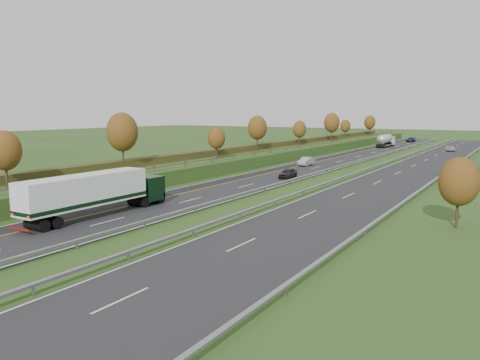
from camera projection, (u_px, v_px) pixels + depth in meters
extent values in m
plane|color=#284719|center=(346.00, 173.00, 75.23)|extent=(400.00, 400.00, 0.00)
cube|color=#242427|center=(312.00, 167.00, 83.59)|extent=(10.50, 200.00, 0.04)
cube|color=#242427|center=(407.00, 173.00, 75.02)|extent=(10.50, 200.00, 0.04)
cube|color=black|center=(293.00, 165.00, 85.53)|extent=(3.00, 200.00, 0.04)
cube|color=silver|center=(286.00, 165.00, 86.21)|extent=(0.15, 200.00, 0.01)
cube|color=gold|center=(300.00, 166.00, 84.75)|extent=(0.15, 200.00, 0.01)
cube|color=silver|center=(339.00, 168.00, 80.96)|extent=(0.15, 200.00, 0.01)
cube|color=silver|center=(376.00, 171.00, 77.64)|extent=(0.15, 200.00, 0.01)
cube|color=silver|center=(441.00, 175.00, 72.40)|extent=(0.15, 200.00, 0.01)
cube|color=silver|center=(121.00, 300.00, 24.28)|extent=(0.15, 4.00, 0.01)
cube|color=silver|center=(108.00, 221.00, 41.66)|extent=(0.15, 4.00, 0.01)
cube|color=silver|center=(242.00, 245.00, 34.39)|extent=(0.15, 4.00, 0.01)
cube|color=silver|center=(190.00, 200.00, 51.77)|extent=(0.15, 4.00, 0.01)
cube|color=silver|center=(307.00, 214.00, 44.50)|extent=(0.15, 4.00, 0.01)
cube|color=silver|center=(246.00, 186.00, 61.88)|extent=(0.15, 4.00, 0.01)
cube|color=silver|center=(349.00, 195.00, 54.61)|extent=(0.15, 4.00, 0.01)
cube|color=silver|center=(286.00, 175.00, 71.98)|extent=(0.15, 4.00, 0.01)
cube|color=silver|center=(377.00, 182.00, 64.72)|extent=(0.15, 4.00, 0.01)
cube|color=silver|center=(316.00, 167.00, 82.09)|extent=(0.15, 4.00, 0.01)
cube|color=silver|center=(398.00, 173.00, 74.82)|extent=(0.15, 4.00, 0.01)
cube|color=silver|center=(340.00, 161.00, 92.20)|extent=(0.15, 4.00, 0.01)
cube|color=silver|center=(414.00, 166.00, 84.93)|extent=(0.15, 4.00, 0.01)
cube|color=silver|center=(358.00, 156.00, 102.31)|extent=(0.15, 4.00, 0.01)
cube|color=silver|center=(426.00, 160.00, 95.04)|extent=(0.15, 4.00, 0.01)
cube|color=silver|center=(374.00, 152.00, 112.42)|extent=(0.15, 4.00, 0.01)
cube|color=silver|center=(436.00, 155.00, 105.15)|extent=(0.15, 4.00, 0.01)
cube|color=silver|center=(387.00, 149.00, 122.52)|extent=(0.15, 4.00, 0.01)
cube|color=silver|center=(444.00, 151.00, 115.26)|extent=(0.15, 4.00, 0.01)
cube|color=silver|center=(398.00, 146.00, 132.63)|extent=(0.15, 4.00, 0.01)
cube|color=silver|center=(451.00, 148.00, 125.36)|extent=(0.15, 4.00, 0.01)
cube|color=silver|center=(407.00, 144.00, 142.74)|extent=(0.15, 4.00, 0.01)
cube|color=silver|center=(457.00, 145.00, 135.47)|extent=(0.15, 4.00, 0.01)
cube|color=silver|center=(415.00, 142.00, 152.85)|extent=(0.15, 4.00, 0.01)
cube|color=silver|center=(462.00, 143.00, 145.58)|extent=(0.15, 4.00, 0.01)
cube|color=silver|center=(423.00, 140.00, 162.96)|extent=(0.15, 4.00, 0.01)
cube|color=silver|center=(467.00, 141.00, 155.69)|extent=(0.15, 4.00, 0.01)
cube|color=#284719|center=(249.00, 157.00, 90.20)|extent=(12.00, 200.00, 2.00)
cube|color=#2D3214|center=(240.00, 149.00, 91.01)|extent=(2.20, 180.00, 1.10)
cube|color=#422B19|center=(270.00, 150.00, 87.63)|extent=(0.08, 184.00, 0.10)
cube|color=#422B19|center=(270.00, 148.00, 87.58)|extent=(0.08, 184.00, 0.10)
cube|color=#422B19|center=(14.00, 188.00, 44.25)|extent=(0.12, 0.12, 1.20)
cube|color=#422B19|center=(71.00, 179.00, 49.72)|extent=(0.12, 0.12, 1.20)
cube|color=#422B19|center=(117.00, 173.00, 55.20)|extent=(0.12, 0.12, 1.20)
cube|color=#422B19|center=(154.00, 167.00, 60.67)|extent=(0.12, 0.12, 1.20)
cube|color=#422B19|center=(185.00, 163.00, 66.15)|extent=(0.12, 0.12, 1.20)
cube|color=#422B19|center=(212.00, 159.00, 71.62)|extent=(0.12, 0.12, 1.20)
cube|color=#422B19|center=(234.00, 155.00, 77.10)|extent=(0.12, 0.12, 1.20)
cube|color=#422B19|center=(254.00, 153.00, 82.57)|extent=(0.12, 0.12, 1.20)
cube|color=#422B19|center=(271.00, 150.00, 88.05)|extent=(0.12, 0.12, 1.20)
cube|color=#422B19|center=(286.00, 148.00, 93.52)|extent=(0.12, 0.12, 1.20)
cube|color=#422B19|center=(300.00, 146.00, 99.00)|extent=(0.12, 0.12, 1.20)
cube|color=#422B19|center=(312.00, 144.00, 104.47)|extent=(0.12, 0.12, 1.20)
cube|color=#422B19|center=(323.00, 142.00, 109.95)|extent=(0.12, 0.12, 1.20)
cube|color=#422B19|center=(333.00, 141.00, 115.42)|extent=(0.12, 0.12, 1.20)
cube|color=#422B19|center=(342.00, 140.00, 120.90)|extent=(0.12, 0.12, 1.20)
cube|color=#422B19|center=(350.00, 138.00, 126.37)|extent=(0.12, 0.12, 1.20)
cube|color=#422B19|center=(357.00, 137.00, 131.85)|extent=(0.12, 0.12, 1.20)
cube|color=#422B19|center=(364.00, 136.00, 137.32)|extent=(0.12, 0.12, 1.20)
cube|color=#422B19|center=(371.00, 135.00, 142.80)|extent=(0.12, 0.12, 1.20)
cube|color=#422B19|center=(377.00, 134.00, 148.27)|extent=(0.12, 0.12, 1.20)
cube|color=#422B19|center=(382.00, 134.00, 153.75)|extent=(0.12, 0.12, 1.20)
cube|color=#422B19|center=(387.00, 133.00, 159.23)|extent=(0.12, 0.12, 1.20)
cube|color=#422B19|center=(392.00, 132.00, 164.70)|extent=(0.12, 0.12, 1.20)
cube|color=gray|center=(343.00, 165.00, 80.54)|extent=(0.32, 200.00, 0.18)
cube|color=gray|center=(77.00, 245.00, 33.42)|extent=(0.10, 0.14, 0.56)
cube|color=gray|center=(145.00, 225.00, 39.32)|extent=(0.10, 0.14, 0.56)
cube|color=gray|center=(195.00, 210.00, 45.21)|extent=(0.10, 0.14, 0.56)
cube|color=gray|center=(234.00, 199.00, 51.11)|extent=(0.10, 0.14, 0.56)
cube|color=gray|center=(265.00, 190.00, 57.01)|extent=(0.10, 0.14, 0.56)
cube|color=gray|center=(290.00, 183.00, 62.90)|extent=(0.10, 0.14, 0.56)
cube|color=gray|center=(310.00, 177.00, 68.80)|extent=(0.10, 0.14, 0.56)
cube|color=gray|center=(328.00, 171.00, 74.69)|extent=(0.10, 0.14, 0.56)
cube|color=gray|center=(342.00, 167.00, 80.59)|extent=(0.10, 0.14, 0.56)
cube|color=gray|center=(355.00, 163.00, 86.49)|extent=(0.10, 0.14, 0.56)
cube|color=gray|center=(366.00, 160.00, 92.38)|extent=(0.10, 0.14, 0.56)
cube|color=gray|center=(376.00, 157.00, 98.28)|extent=(0.10, 0.14, 0.56)
cube|color=gray|center=(385.00, 155.00, 104.18)|extent=(0.10, 0.14, 0.56)
cube|color=gray|center=(393.00, 152.00, 110.07)|extent=(0.10, 0.14, 0.56)
cube|color=gray|center=(400.00, 150.00, 115.97)|extent=(0.10, 0.14, 0.56)
cube|color=gray|center=(406.00, 148.00, 121.86)|extent=(0.10, 0.14, 0.56)
cube|color=gray|center=(412.00, 147.00, 127.76)|extent=(0.10, 0.14, 0.56)
cube|color=gray|center=(417.00, 145.00, 133.66)|extent=(0.10, 0.14, 0.56)
cube|color=gray|center=(422.00, 144.00, 139.55)|extent=(0.10, 0.14, 0.56)
cube|color=gray|center=(426.00, 142.00, 145.45)|extent=(0.10, 0.14, 0.56)
cube|color=gray|center=(430.00, 141.00, 151.35)|extent=(0.10, 0.14, 0.56)
cube|color=gray|center=(434.00, 140.00, 157.24)|extent=(0.10, 0.14, 0.56)
cube|color=gray|center=(438.00, 139.00, 163.14)|extent=(0.10, 0.14, 0.56)
cube|color=gray|center=(372.00, 167.00, 77.89)|extent=(0.32, 200.00, 0.18)
cube|color=gray|center=(33.00, 291.00, 24.88)|extent=(0.10, 0.14, 0.56)
cube|color=gray|center=(129.00, 257.00, 30.77)|extent=(0.10, 0.14, 0.56)
cube|color=gray|center=(193.00, 233.00, 36.67)|extent=(0.10, 0.14, 0.56)
cube|color=gray|center=(240.00, 217.00, 42.57)|extent=(0.10, 0.14, 0.56)
cube|color=gray|center=(275.00, 204.00, 48.46)|extent=(0.10, 0.14, 0.56)
cube|color=gray|center=(303.00, 194.00, 54.36)|extent=(0.10, 0.14, 0.56)
cube|color=gray|center=(325.00, 186.00, 60.25)|extent=(0.10, 0.14, 0.56)
cube|color=gray|center=(344.00, 179.00, 66.15)|extent=(0.10, 0.14, 0.56)
cube|color=gray|center=(359.00, 174.00, 72.05)|extent=(0.10, 0.14, 0.56)
cube|color=gray|center=(372.00, 169.00, 77.94)|extent=(0.10, 0.14, 0.56)
cube|color=gray|center=(383.00, 165.00, 83.84)|extent=(0.10, 0.14, 0.56)
cube|color=gray|center=(393.00, 161.00, 89.74)|extent=(0.10, 0.14, 0.56)
cube|color=gray|center=(401.00, 158.00, 95.63)|extent=(0.10, 0.14, 0.56)
cube|color=gray|center=(409.00, 156.00, 101.53)|extent=(0.10, 0.14, 0.56)
cube|color=gray|center=(416.00, 153.00, 107.42)|extent=(0.10, 0.14, 0.56)
cube|color=gray|center=(422.00, 151.00, 113.32)|extent=(0.10, 0.14, 0.56)
cube|color=gray|center=(427.00, 149.00, 119.22)|extent=(0.10, 0.14, 0.56)
cube|color=gray|center=(432.00, 147.00, 125.11)|extent=(0.10, 0.14, 0.56)
cube|color=gray|center=(436.00, 146.00, 131.01)|extent=(0.10, 0.14, 0.56)
cube|color=gray|center=(440.00, 144.00, 136.91)|extent=(0.10, 0.14, 0.56)
cube|color=gray|center=(444.00, 143.00, 142.80)|extent=(0.10, 0.14, 0.56)
cube|color=gray|center=(447.00, 142.00, 148.70)|extent=(0.10, 0.14, 0.56)
cube|color=gray|center=(451.00, 141.00, 154.59)|extent=(0.10, 0.14, 0.56)
cube|color=gray|center=(454.00, 140.00, 160.49)|extent=(0.10, 0.14, 0.56)
cube|color=gray|center=(446.00, 172.00, 71.92)|extent=(0.32, 200.00, 0.18)
cube|color=gray|center=(286.00, 292.00, 24.80)|extent=(0.10, 0.14, 0.56)
cube|color=gray|center=(365.00, 234.00, 36.59)|extent=(0.10, 0.14, 0.56)
cube|color=gray|center=(405.00, 204.00, 48.39)|extent=(0.10, 0.14, 0.56)
cube|color=gray|center=(430.00, 186.00, 60.18)|extent=(0.10, 0.14, 0.56)
cube|color=gray|center=(446.00, 174.00, 71.97)|extent=(0.10, 0.14, 0.56)
cube|color=gray|center=(458.00, 165.00, 83.76)|extent=(0.10, 0.14, 0.56)
cube|color=gray|center=(467.00, 158.00, 95.56)|extent=(0.10, 0.14, 0.56)
cube|color=gray|center=(474.00, 153.00, 107.35)|extent=(0.10, 0.14, 0.56)
cube|color=gray|center=(480.00, 149.00, 119.14)|extent=(0.10, 0.14, 0.56)
cylinder|color=#2D2116|center=(7.00, 177.00, 47.24)|extent=(0.24, 0.24, 2.43)
ellipsoid|color=#4F3011|center=(5.00, 151.00, 46.85)|extent=(3.24, 3.24, 4.05)
cylinder|color=#2D2116|center=(123.00, 158.00, 63.39)|extent=(0.24, 0.24, 3.15)
ellipsoid|color=#4F3011|center=(122.00, 132.00, 62.89)|extent=(4.20, 4.20, 5.25)
cylinder|color=#2D2116|center=(217.00, 153.00, 77.06)|extent=(0.24, 0.24, 2.16)
ellipsoid|color=#4F3011|center=(216.00, 138.00, 76.72)|extent=(2.88, 2.88, 3.60)
cylinder|color=#2D2116|center=(257.00, 144.00, 93.47)|extent=(0.24, 0.24, 2.88)
ellipsoid|color=#4F3011|center=(257.00, 128.00, 93.01)|extent=(3.84, 3.84, 4.80)
cylinder|color=#2D2116|center=(299.00, 140.00, 108.15)|extent=(0.24, 0.24, 2.34)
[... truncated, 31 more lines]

